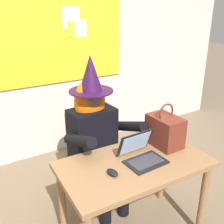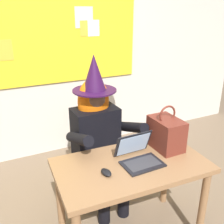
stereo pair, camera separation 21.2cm
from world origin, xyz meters
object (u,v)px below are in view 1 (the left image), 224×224
object	(u,v)px
desk_main	(134,174)
computer_mouse	(112,173)
chair_at_desk	(90,151)
handbag	(165,131)
laptop	(141,154)
person_costumed	(95,129)

from	to	relation	value
desk_main	computer_mouse	distance (m)	0.27
chair_at_desk	handbag	size ratio (longest dim) A/B	2.37
laptop	handbag	size ratio (longest dim) A/B	0.81
chair_at_desk	computer_mouse	bearing A→B (deg)	-15.99
computer_mouse	handbag	xyz separation A→B (m)	(0.61, 0.13, 0.12)
chair_at_desk	laptop	bearing A→B (deg)	7.42
computer_mouse	handbag	bearing A→B (deg)	5.49
chair_at_desk	handbag	distance (m)	0.81
desk_main	person_costumed	distance (m)	0.59
person_costumed	desk_main	bearing A→B (deg)	2.14
laptop	handbag	distance (m)	0.33
desk_main	person_costumed	world-z (taller)	person_costumed
laptop	computer_mouse	world-z (taller)	laptop
chair_at_desk	laptop	size ratio (longest dim) A/B	2.92
chair_at_desk	computer_mouse	world-z (taller)	chair_at_desk
computer_mouse	laptop	bearing A→B (deg)	2.63
laptop	computer_mouse	xyz separation A→B (m)	(-0.30, -0.05, -0.03)
laptop	handbag	world-z (taller)	handbag
person_costumed	laptop	size ratio (longest dim) A/B	4.76
desk_main	person_costumed	xyz separation A→B (m)	(-0.03, 0.56, 0.17)
person_costumed	chair_at_desk	bearing A→B (deg)	179.97
handbag	person_costumed	bearing A→B (deg)	130.84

